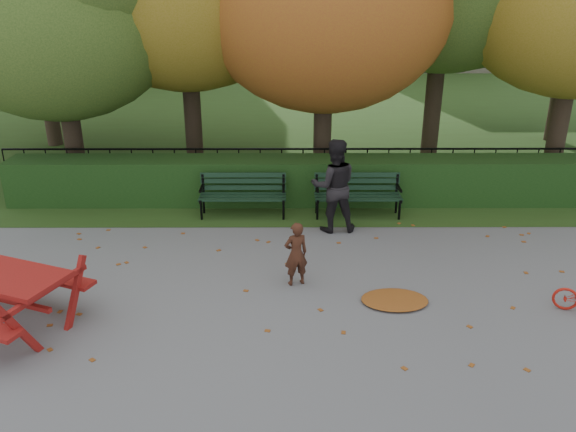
{
  "coord_description": "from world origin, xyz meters",
  "views": [
    {
      "loc": [
        -0.39,
        -7.36,
        4.46
      ],
      "look_at": [
        -0.36,
        1.16,
        1.0
      ],
      "focal_mm": 35.0,
      "sensor_mm": 36.0,
      "label": 1
    }
  ],
  "objects_px": {
    "bench_left": "(243,192)",
    "adult": "(334,186)",
    "bench_right": "(357,191)",
    "child": "(296,254)"
  },
  "relations": [
    {
      "from": "bench_left",
      "to": "adult",
      "type": "height_order",
      "value": "adult"
    },
    {
      "from": "bench_left",
      "to": "adult",
      "type": "relative_size",
      "value": 0.97
    },
    {
      "from": "bench_right",
      "to": "child",
      "type": "bearing_deg",
      "value": -113.97
    },
    {
      "from": "child",
      "to": "adult",
      "type": "bearing_deg",
      "value": -128.17
    },
    {
      "from": "bench_right",
      "to": "adult",
      "type": "height_order",
      "value": "adult"
    },
    {
      "from": "adult",
      "to": "bench_right",
      "type": "bearing_deg",
      "value": -130.01
    },
    {
      "from": "child",
      "to": "bench_right",
      "type": "bearing_deg",
      "value": -132.95
    },
    {
      "from": "bench_left",
      "to": "adult",
      "type": "xyz_separation_m",
      "value": [
        1.83,
        -0.8,
        0.4
      ]
    },
    {
      "from": "bench_left",
      "to": "child",
      "type": "bearing_deg",
      "value": -70.59
    },
    {
      "from": "bench_right",
      "to": "adult",
      "type": "relative_size",
      "value": 0.97
    }
  ]
}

